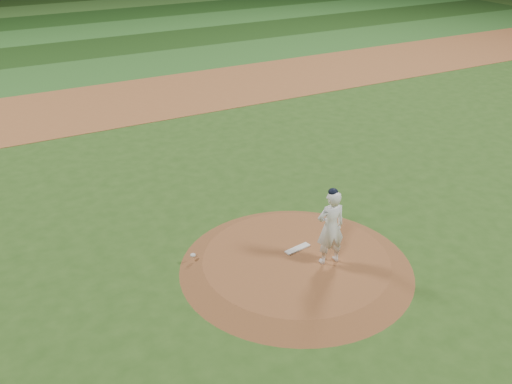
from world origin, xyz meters
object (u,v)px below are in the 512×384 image
object	(u,v)px
pitching_rubber	(297,249)
rosin_bag	(193,255)
pitchers_mound	(296,263)
pitcher_on_mound	(331,227)

from	to	relation	value
pitching_rubber	rosin_bag	size ratio (longest dim) A/B	5.10
pitching_rubber	rosin_bag	distance (m)	2.51
pitchers_mound	pitcher_on_mound	world-z (taller)	pitcher_on_mound
pitching_rubber	rosin_bag	bearing A→B (deg)	149.56
pitchers_mound	rosin_bag	bearing A→B (deg)	149.73
pitcher_on_mound	pitching_rubber	bearing A→B (deg)	114.33
rosin_bag	pitcher_on_mound	distance (m)	3.30
pitchers_mound	rosin_bag	xyz separation A→B (m)	(-2.10, 1.23, 0.16)
pitchers_mound	pitching_rubber	xyz separation A→B (m)	(0.24, 0.33, 0.14)
pitchers_mound	pitching_rubber	world-z (taller)	pitching_rubber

